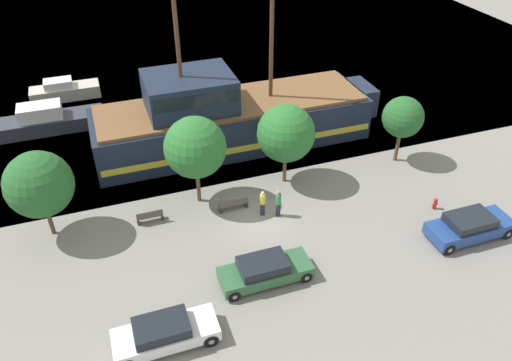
{
  "coord_description": "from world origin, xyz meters",
  "views": [
    {
      "loc": [
        -7.66,
        -21.59,
        18.91
      ],
      "look_at": [
        0.57,
        2.0,
        1.2
      ],
      "focal_mm": 35.0,
      "sensor_mm": 36.0,
      "label": 1
    }
  ],
  "objects_px": {
    "bench_promenade_west": "(150,216)",
    "parked_car_curb_front": "(165,333)",
    "fire_hydrant": "(435,203)",
    "bench_promenade_east": "(234,204)",
    "moored_boat_dockside": "(49,120)",
    "moored_boat_outer": "(64,91)",
    "pedestrian_walking_near": "(263,203)",
    "pedestrian_walking_far": "(278,203)",
    "parked_car_curb_mid": "(265,270)",
    "parked_car_curb_rear": "(470,226)",
    "pirate_ship": "(228,117)"
  },
  "relations": [
    {
      "from": "parked_car_curb_mid",
      "to": "bench_promenade_west",
      "type": "bearing_deg",
      "value": 126.01
    },
    {
      "from": "bench_promenade_east",
      "to": "pedestrian_walking_near",
      "type": "height_order",
      "value": "pedestrian_walking_near"
    },
    {
      "from": "parked_car_curb_mid",
      "to": "bench_promenade_west",
      "type": "relative_size",
      "value": 3.08
    },
    {
      "from": "parked_car_curb_mid",
      "to": "moored_boat_outer",
      "type": "bearing_deg",
      "value": 109.25
    },
    {
      "from": "bench_promenade_east",
      "to": "pedestrian_walking_far",
      "type": "bearing_deg",
      "value": -30.56
    },
    {
      "from": "parked_car_curb_mid",
      "to": "parked_car_curb_rear",
      "type": "height_order",
      "value": "parked_car_curb_rear"
    },
    {
      "from": "parked_car_curb_mid",
      "to": "moored_boat_dockside",
      "type": "bearing_deg",
      "value": 116.84
    },
    {
      "from": "parked_car_curb_mid",
      "to": "parked_car_curb_rear",
      "type": "relative_size",
      "value": 0.97
    },
    {
      "from": "parked_car_curb_front",
      "to": "bench_promenade_east",
      "type": "distance_m",
      "value": 9.94
    },
    {
      "from": "parked_car_curb_rear",
      "to": "fire_hydrant",
      "type": "distance_m",
      "value": 2.78
    },
    {
      "from": "moored_boat_dockside",
      "to": "moored_boat_outer",
      "type": "height_order",
      "value": "moored_boat_dockside"
    },
    {
      "from": "parked_car_curb_rear",
      "to": "bench_promenade_west",
      "type": "distance_m",
      "value": 18.18
    },
    {
      "from": "pirate_ship",
      "to": "fire_hydrant",
      "type": "distance_m",
      "value": 15.1
    },
    {
      "from": "parked_car_curb_rear",
      "to": "pedestrian_walking_near",
      "type": "relative_size",
      "value": 2.89
    },
    {
      "from": "parked_car_curb_front",
      "to": "fire_hydrant",
      "type": "distance_m",
      "value": 17.73
    },
    {
      "from": "pedestrian_walking_near",
      "to": "parked_car_curb_rear",
      "type": "bearing_deg",
      "value": -28.86
    },
    {
      "from": "bench_promenade_east",
      "to": "moored_boat_dockside",
      "type": "bearing_deg",
      "value": 126.39
    },
    {
      "from": "bench_promenade_east",
      "to": "bench_promenade_west",
      "type": "distance_m",
      "value": 4.98
    },
    {
      "from": "parked_car_curb_front",
      "to": "bench_promenade_west",
      "type": "distance_m",
      "value": 8.71
    },
    {
      "from": "pedestrian_walking_near",
      "to": "parked_car_curb_mid",
      "type": "bearing_deg",
      "value": -108.62
    },
    {
      "from": "bench_promenade_east",
      "to": "pedestrian_walking_far",
      "type": "height_order",
      "value": "pedestrian_walking_far"
    },
    {
      "from": "bench_promenade_east",
      "to": "bench_promenade_west",
      "type": "bearing_deg",
      "value": 173.89
    },
    {
      "from": "parked_car_curb_front",
      "to": "bench_promenade_west",
      "type": "xyz_separation_m",
      "value": [
        0.74,
        8.67,
        -0.27
      ]
    },
    {
      "from": "parked_car_curb_rear",
      "to": "pedestrian_walking_far",
      "type": "height_order",
      "value": "pedestrian_walking_far"
    },
    {
      "from": "parked_car_curb_rear",
      "to": "pedestrian_walking_near",
      "type": "xyz_separation_m",
      "value": [
        -10.26,
        5.65,
        0.11
      ]
    },
    {
      "from": "parked_car_curb_mid",
      "to": "pedestrian_walking_far",
      "type": "distance_m",
      "value": 5.28
    },
    {
      "from": "parked_car_curb_mid",
      "to": "bench_promenade_east",
      "type": "relative_size",
      "value": 2.66
    },
    {
      "from": "moored_boat_outer",
      "to": "pedestrian_walking_far",
      "type": "bearing_deg",
      "value": -61.23
    },
    {
      "from": "pirate_ship",
      "to": "fire_hydrant",
      "type": "xyz_separation_m",
      "value": [
        9.53,
        -11.6,
        -1.66
      ]
    },
    {
      "from": "pirate_ship",
      "to": "bench_promenade_west",
      "type": "relative_size",
      "value": 13.55
    },
    {
      "from": "bench_promenade_east",
      "to": "parked_car_curb_mid",
      "type": "bearing_deg",
      "value": -91.87
    },
    {
      "from": "moored_boat_dockside",
      "to": "bench_promenade_west",
      "type": "distance_m",
      "value": 14.52
    },
    {
      "from": "parked_car_curb_rear",
      "to": "pirate_ship",
      "type": "bearing_deg",
      "value": 124.25
    },
    {
      "from": "fire_hydrant",
      "to": "parked_car_curb_front",
      "type": "bearing_deg",
      "value": -166.11
    },
    {
      "from": "parked_car_curb_front",
      "to": "bench_promenade_east",
      "type": "height_order",
      "value": "parked_car_curb_front"
    },
    {
      "from": "pirate_ship",
      "to": "fire_hydrant",
      "type": "relative_size",
      "value": 27.13
    },
    {
      "from": "pedestrian_walking_near",
      "to": "pedestrian_walking_far",
      "type": "height_order",
      "value": "pedestrian_walking_far"
    },
    {
      "from": "parked_car_curb_front",
      "to": "parked_car_curb_mid",
      "type": "height_order",
      "value": "parked_car_curb_front"
    },
    {
      "from": "parked_car_curb_front",
      "to": "pedestrian_walking_near",
      "type": "bearing_deg",
      "value": 44.93
    },
    {
      "from": "parked_car_curb_mid",
      "to": "parked_car_curb_rear",
      "type": "bearing_deg",
      "value": -3.02
    },
    {
      "from": "parked_car_curb_mid",
      "to": "parked_car_curb_rear",
      "type": "xyz_separation_m",
      "value": [
        11.95,
        -0.63,
        0.06
      ]
    },
    {
      "from": "fire_hydrant",
      "to": "bench_promenade_east",
      "type": "relative_size",
      "value": 0.43
    },
    {
      "from": "moored_boat_dockside",
      "to": "moored_boat_outer",
      "type": "bearing_deg",
      "value": 76.79
    },
    {
      "from": "parked_car_curb_front",
      "to": "parked_car_curb_rear",
      "type": "bearing_deg",
      "value": 4.94
    },
    {
      "from": "parked_car_curb_rear",
      "to": "bench_promenade_west",
      "type": "bearing_deg",
      "value": 156.78
    },
    {
      "from": "pirate_ship",
      "to": "pedestrian_walking_far",
      "type": "xyz_separation_m",
      "value": [
        0.34,
        -9.08,
        -1.14
      ]
    },
    {
      "from": "bench_promenade_west",
      "to": "pirate_ship",
      "type": "bearing_deg",
      "value": 45.96
    },
    {
      "from": "bench_promenade_west",
      "to": "pedestrian_walking_near",
      "type": "xyz_separation_m",
      "value": [
        6.44,
        -1.51,
        0.42
      ]
    },
    {
      "from": "pedestrian_walking_near",
      "to": "moored_boat_dockside",
      "type": "bearing_deg",
      "value": 128.25
    },
    {
      "from": "bench_promenade_west",
      "to": "parked_car_curb_front",
      "type": "bearing_deg",
      "value": -94.86
    }
  ]
}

